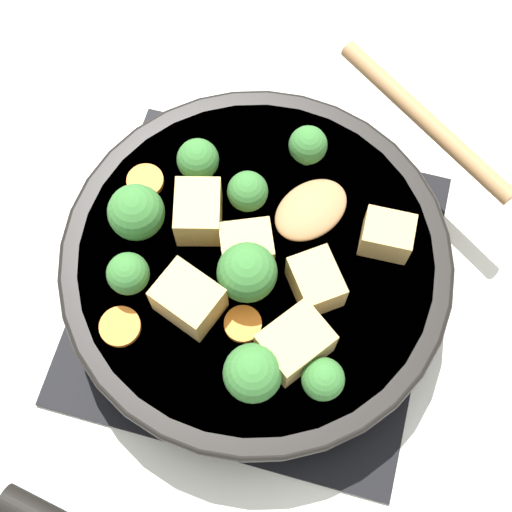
{
  "coord_description": "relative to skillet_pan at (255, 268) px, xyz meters",
  "views": [
    {
      "loc": [
        -0.21,
        -0.06,
        0.62
      ],
      "look_at": [
        0.0,
        0.0,
        0.08
      ],
      "focal_mm": 50.0,
      "sensor_mm": 36.0,
      "label": 1
    }
  ],
  "objects": [
    {
      "name": "ground_plane",
      "position": [
        0.0,
        -0.0,
        -0.05
      ],
      "size": [
        2.4,
        2.4,
        0.0
      ],
      "primitive_type": "plane",
      "color": "silver"
    },
    {
      "name": "front_burner_grate",
      "position": [
        0.0,
        -0.0,
        -0.04
      ],
      "size": [
        0.31,
        0.31,
        0.03
      ],
      "color": "black",
      "rests_on": "ground_plane"
    },
    {
      "name": "skillet_pan",
      "position": [
        0.0,
        0.0,
        0.0
      ],
      "size": [
        0.44,
        0.33,
        0.05
      ],
      "color": "black",
      "rests_on": "front_burner_grate"
    },
    {
      "name": "wooden_spoon",
      "position": [
        0.11,
        -0.08,
        0.03
      ],
      "size": [
        0.22,
        0.2,
        0.02
      ],
      "color": "#A87A4C",
      "rests_on": "skillet_pan"
    },
    {
      "name": "tofu_cube_center_large",
      "position": [
        -0.01,
        -0.05,
        0.04
      ],
      "size": [
        0.05,
        0.05,
        0.03
      ],
      "primitive_type": "cube",
      "rotation": [
        0.0,
        0.0,
        0.63
      ],
      "color": "tan",
      "rests_on": "skillet_pan"
    },
    {
      "name": "tofu_cube_near_handle",
      "position": [
        0.04,
        -0.1,
        0.04
      ],
      "size": [
        0.03,
        0.04,
        0.03
      ],
      "primitive_type": "cube",
      "rotation": [
        0.0,
        0.0,
        4.74
      ],
      "color": "tan",
      "rests_on": "skillet_pan"
    },
    {
      "name": "tofu_cube_east_chunk",
      "position": [
        -0.07,
        -0.05,
        0.04
      ],
      "size": [
        0.06,
        0.06,
        0.04
      ],
      "primitive_type": "cube",
      "rotation": [
        0.0,
        0.0,
        5.63
      ],
      "color": "tan",
      "rests_on": "skillet_pan"
    },
    {
      "name": "tofu_cube_west_chunk",
      "position": [
        -0.05,
        0.04,
        0.04
      ],
      "size": [
        0.05,
        0.06,
        0.04
      ],
      "primitive_type": "cube",
      "rotation": [
        0.0,
        0.0,
        4.35
      ],
      "color": "tan",
      "rests_on": "skillet_pan"
    },
    {
      "name": "tofu_cube_back_piece",
      "position": [
        0.0,
        0.01,
        0.04
      ],
      "size": [
        0.05,
        0.05,
        0.03
      ],
      "primitive_type": "cube",
      "rotation": [
        0.0,
        0.0,
        1.97
      ],
      "color": "tan",
      "rests_on": "skillet_pan"
    },
    {
      "name": "tofu_cube_front_piece",
      "position": [
        0.02,
        0.05,
        0.04
      ],
      "size": [
        0.05,
        0.05,
        0.04
      ],
      "primitive_type": "cube",
      "rotation": [
        0.0,
        0.0,
        3.4
      ],
      "color": "tan",
      "rests_on": "skillet_pan"
    },
    {
      "name": "broccoli_floret_near_spoon",
      "position": [
        0.05,
        0.02,
        0.05
      ],
      "size": [
        0.03,
        0.03,
        0.04
      ],
      "color": "#709956",
      "rests_on": "skillet_pan"
    },
    {
      "name": "broccoli_floret_center_top",
      "position": [
        0.1,
        -0.02,
        0.04
      ],
      "size": [
        0.03,
        0.03,
        0.04
      ],
      "color": "#709956",
      "rests_on": "skillet_pan"
    },
    {
      "name": "broccoli_floret_east_rim",
      "position": [
        -0.0,
        0.1,
        0.05
      ],
      "size": [
        0.05,
        0.05,
        0.05
      ],
      "color": "#709956",
      "rests_on": "skillet_pan"
    },
    {
      "name": "broccoli_floret_west_rim",
      "position": [
        -0.05,
        0.09,
        0.05
      ],
      "size": [
        0.03,
        0.03,
        0.04
      ],
      "color": "#709956",
      "rests_on": "skillet_pan"
    },
    {
      "name": "broccoli_floret_north_edge",
      "position": [
        -0.1,
        -0.03,
        0.05
      ],
      "size": [
        0.04,
        0.04,
        0.05
      ],
      "color": "#709956",
      "rests_on": "skillet_pan"
    },
    {
      "name": "broccoli_floret_south_cluster",
      "position": [
        0.06,
        0.07,
        0.05
      ],
      "size": [
        0.04,
        0.04,
        0.04
      ],
      "color": "#709956",
      "rests_on": "skillet_pan"
    },
    {
      "name": "broccoli_floret_mid_floret",
      "position": [
        -0.02,
        0.0,
        0.05
      ],
      "size": [
        0.05,
        0.05,
        0.05
      ],
      "color": "#709956",
      "rests_on": "skillet_pan"
    },
    {
      "name": "broccoli_floret_small_inner",
      "position": [
        -0.09,
        -0.08,
        0.04
      ],
      "size": [
        0.03,
        0.03,
        0.04
      ],
      "color": "#709956",
      "rests_on": "skillet_pan"
    },
    {
      "name": "carrot_slice_orange_thin",
      "position": [
        -0.08,
        0.09,
        0.02
      ],
      "size": [
        0.03,
        0.03,
        0.01
      ],
      "primitive_type": "cylinder",
      "color": "orange",
      "rests_on": "skillet_pan"
    },
    {
      "name": "carrot_slice_near_center",
      "position": [
        -0.06,
        -0.01,
        0.02
      ],
      "size": [
        0.03,
        0.03,
        0.01
      ],
      "primitive_type": "cylinder",
      "color": "orange",
      "rests_on": "skillet_pan"
    },
    {
      "name": "carrot_slice_edge_slice",
      "position": [
        0.04,
        0.11,
        0.02
      ],
      "size": [
        0.03,
        0.03,
        0.01
      ],
      "primitive_type": "cylinder",
      "color": "orange",
      "rests_on": "skillet_pan"
    }
  ]
}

